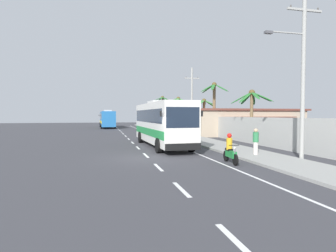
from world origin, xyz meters
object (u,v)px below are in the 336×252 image
Objects in this scene: utility_pole_mid at (192,100)px; pedestrian_near_kerb at (256,141)px; palm_fourth at (252,104)px; roadside_building at (242,122)px; utility_pole_nearest at (302,68)px; palm_nearest at (204,109)px; coach_bus_foreground at (161,122)px; motorcycle_beside_bus at (167,132)px; coach_bus_far_lane at (107,119)px; palm_third at (178,106)px; palm_second at (162,106)px; motorcycle_trailing at (230,151)px; palm_farthest at (214,100)px.

pedestrian_near_kerb is at bearing -95.22° from utility_pole_mid.
roadside_building is (4.78, 10.72, -1.96)m from palm_fourth.
utility_pole_nearest is 21.44m from palm_nearest.
coach_bus_foreground is 8.88m from palm_fourth.
palm_fourth reaches higher than palm_nearest.
palm_fourth is at bearing 76.11° from utility_pole_nearest.
pedestrian_near_kerb reaches higher than motorcycle_beside_bus.
palm_fourth reaches higher than coach_bus_far_lane.
utility_pole_mid reaches higher than motorcycle_beside_bus.
coach_bus_far_lane is at bearing 126.58° from roadside_building.
utility_pole_nearest is at bearing -76.63° from coach_bus_far_lane.
pedestrian_near_kerb is 5.04m from utility_pole_nearest.
palm_fourth is at bearing -79.82° from palm_third.
coach_bus_far_lane is 2.00× the size of palm_second.
palm_third is at bearing 124.60° from palm_nearest.
pedestrian_near_kerb reaches higher than motorcycle_trailing.
motorcycle_trailing is 23.13m from roadside_building.
utility_pole_nearest is at bearing -95.60° from palm_nearest.
palm_nearest is at bearing 118.64° from pedestrian_near_kerb.
utility_pole_nearest is 1.90× the size of palm_third.
pedestrian_near_kerb is 23.35m from palm_third.
utility_pole_nearest reaches higher than palm_farthest.
coach_bus_foreground is at bearing 163.25° from pedestrian_near_kerb.
palm_nearest reaches higher than pedestrian_near_kerb.
palm_fourth is (2.80, -15.59, -0.31)m from palm_third.
palm_fourth is at bearing -52.81° from motorcycle_beside_bus.
palm_farthest reaches higher than motorcycle_trailing.
coach_bus_foreground is at bearing 102.73° from motorcycle_trailing.
palm_farthest reaches higher than roadside_building.
coach_bus_foreground reaches higher than motorcycle_trailing.
motorcycle_beside_bus is 18.57m from utility_pole_nearest.
utility_pole_nearest is 17.04m from palm_farthest.
motorcycle_trailing is 0.13× the size of roadside_building.
utility_pole_mid is at bearing 60.02° from coach_bus_foreground.
motorcycle_beside_bus is at bearing -148.08° from palm_nearest.
coach_bus_foreground is 15.09m from palm_nearest.
utility_pole_mid is 5.33m from palm_third.
motorcycle_beside_bus is 1.20× the size of pedestrian_near_kerb.
motorcycle_trailing is (-0.53, -17.48, -0.01)m from motorcycle_beside_bus.
motorcycle_beside_bus is 8.82m from palm_third.
utility_pole_nearest is at bearing -109.46° from roadside_building.
motorcycle_trailing is at bearing -105.78° from pedestrian_near_kerb.
palm_farthest is (5.61, -0.62, 3.79)m from motorcycle_beside_bus.
utility_pole_nearest is (10.38, -43.66, 3.46)m from coach_bus_far_lane.
palm_third reaches higher than motorcycle_trailing.
motorcycle_beside_bus is 6.80m from palm_farthest.
palm_third is 9.29m from roadside_building.
coach_bus_foreground is at bearing -83.47° from coach_bus_far_lane.
palm_fourth reaches higher than coach_bus_foreground.
coach_bus_foreground is 35.03m from coach_bus_far_lane.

